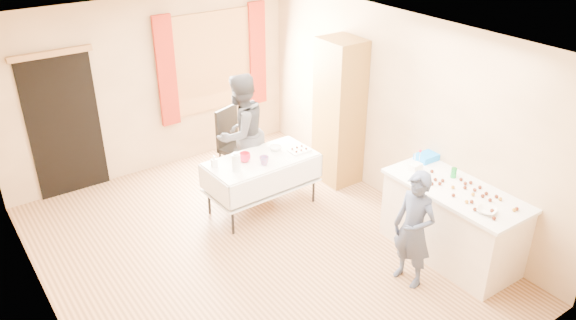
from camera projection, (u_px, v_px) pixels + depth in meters
floor at (253, 252)px, 6.77m from camera, size 4.50×5.50×0.02m
ceiling at (246, 38)px, 5.57m from camera, size 4.50×5.50×0.02m
wall_back at (151, 86)px, 8.18m from camera, size 4.50×0.02×2.60m
wall_front at (445, 293)px, 4.16m from camera, size 4.50×0.02×2.60m
wall_left at (35, 221)px, 5.02m from camera, size 0.02×5.50×2.60m
wall_right at (398, 111)px, 7.33m from camera, size 0.02×5.50×2.60m
window_frame at (212, 62)px, 8.57m from camera, size 1.32×0.06×1.52m
window_pane at (213, 62)px, 8.56m from camera, size 1.20×0.02×1.40m
curtain_left at (166, 72)px, 8.14m from camera, size 0.28×0.06×1.65m
curtain_right at (257, 54)px, 8.94m from camera, size 0.28×0.06×1.65m
doorway at (65, 126)px, 7.64m from camera, size 0.95×0.04×2.00m
door_lintel at (51, 54)px, 7.15m from camera, size 1.05×0.06×0.08m
cabinet at (339, 112)px, 7.92m from camera, size 0.50×0.60×2.11m
counter at (452, 222)px, 6.53m from camera, size 0.79×1.66×0.91m
party_table at (262, 179)px, 7.46m from camera, size 1.49×0.80×0.75m
chair at (237, 158)px, 8.28m from camera, size 0.57×0.57×1.08m
girl at (414, 229)px, 5.99m from camera, size 0.56×0.43×1.36m
woman at (241, 133)px, 7.77m from camera, size 1.18×1.09×1.71m
soda_can at (454, 173)px, 6.51m from camera, size 0.07×0.07×0.12m
mixing_bowl at (487, 211)px, 5.85m from camera, size 0.34×0.34×0.05m
foam_block at (416, 167)px, 6.68m from camera, size 0.16×0.11×0.08m
blue_basket at (428, 157)px, 6.93m from camera, size 0.30×0.21×0.08m
pitcher at (236, 163)px, 6.98m from camera, size 0.14×0.14×0.22m
cup_red at (245, 157)px, 7.22m from camera, size 0.20×0.20×0.12m
cup_rainbow at (264, 161)px, 7.15m from camera, size 0.17×0.17×0.11m
small_bowl at (275, 148)px, 7.54m from camera, size 0.23×0.23×0.05m
pastry_tray at (299, 150)px, 7.51m from camera, size 0.28×0.20×0.02m
bottle at (214, 161)px, 7.08m from camera, size 0.09×0.09×0.16m
cake_balls at (464, 191)px, 6.22m from camera, size 0.47×1.13×0.04m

